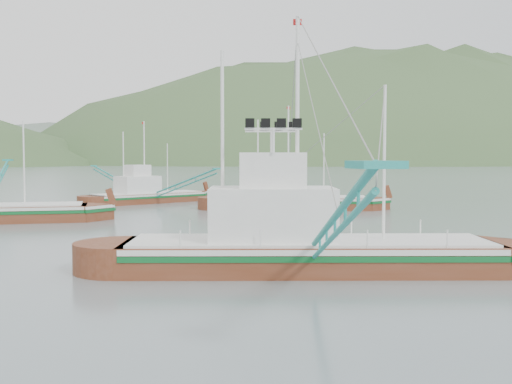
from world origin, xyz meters
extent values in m
plane|color=slate|center=(0.00, 0.00, 0.00)|extent=(1200.00, 1200.00, 0.00)
cube|color=#5E2913|center=(0.27, -2.63, 0.23)|extent=(17.71, 8.64, 2.28)
cube|color=silver|center=(0.27, -2.63, 1.20)|extent=(17.40, 8.65, 0.25)
cube|color=#0C5824|center=(0.27, -2.63, 0.91)|extent=(17.41, 8.67, 0.25)
cube|color=silver|center=(0.27, -2.63, 1.43)|extent=(16.82, 8.21, 0.14)
cube|color=silver|center=(-1.39, -2.20, 2.62)|extent=(6.43, 4.94, 2.51)
cube|color=silver|center=(-1.39, -2.20, 4.68)|extent=(3.49, 3.16, 1.60)
cylinder|color=white|center=(-0.28, -2.49, 6.50)|extent=(0.18, 0.18, 10.27)
cylinder|color=white|center=(-3.60, -1.64, 5.73)|extent=(0.16, 0.16, 8.73)
cylinder|color=white|center=(3.59, -3.47, 4.96)|extent=(0.14, 0.14, 7.19)
cylinder|color=white|center=(-14.54, 24.61, 4.73)|extent=(0.13, 0.13, 6.84)
cube|color=#5E2913|center=(10.20, 30.13, 0.20)|extent=(15.60, 8.21, 2.01)
cube|color=silver|center=(10.20, 30.13, 1.06)|extent=(15.34, 8.20, 0.22)
cube|color=#0C5824|center=(10.20, 30.13, 0.80)|extent=(15.34, 8.22, 0.22)
cube|color=silver|center=(10.20, 30.13, 1.26)|extent=(14.82, 7.80, 0.12)
cube|color=silver|center=(8.75, 30.57, 2.31)|extent=(5.74, 4.53, 2.21)
cube|color=silver|center=(8.75, 30.57, 4.12)|extent=(3.14, 2.87, 1.41)
cylinder|color=white|center=(9.71, 30.28, 5.73)|extent=(0.16, 0.16, 9.05)
cylinder|color=white|center=(6.83, 31.15, 5.05)|extent=(0.14, 0.14, 7.69)
cylinder|color=white|center=(13.08, 29.26, 4.37)|extent=(0.12, 0.12, 6.33)
cube|color=#5E2913|center=(-2.97, 42.73, 0.18)|extent=(13.58, 9.57, 1.80)
cube|color=silver|center=(-2.97, 42.73, 0.94)|extent=(13.38, 9.51, 0.20)
cube|color=#0C5824|center=(-2.97, 42.73, 0.72)|extent=(13.39, 9.52, 0.20)
cube|color=silver|center=(-2.97, 42.73, 1.12)|extent=(12.90, 9.09, 0.11)
cube|color=silver|center=(-4.16, 42.09, 2.07)|extent=(5.32, 4.67, 1.98)
cube|color=silver|center=(-4.16, 42.09, 3.69)|extent=(3.00, 2.85, 1.26)
cylinder|color=white|center=(-3.37, 42.52, 5.13)|extent=(0.14, 0.14, 8.10)
cylinder|color=white|center=(-5.74, 41.23, 4.52)|extent=(0.13, 0.13, 6.88)
cylinder|color=white|center=(-0.60, 44.01, 3.91)|extent=(0.11, 0.11, 5.67)
ellipsoid|color=#38552C|center=(240.00, 430.00, 0.00)|extent=(684.00, 432.00, 306.00)
ellipsoid|color=slate|center=(30.00, 560.00, 0.00)|extent=(960.00, 400.00, 240.00)
camera|label=1|loc=(-9.59, -30.37, 5.33)|focal=45.00mm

